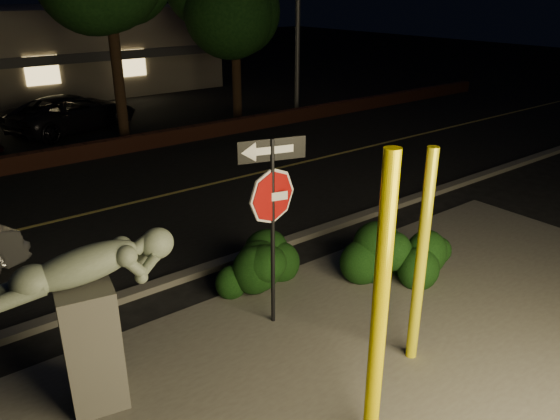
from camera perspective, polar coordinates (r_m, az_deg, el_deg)
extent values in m
plane|color=black|center=(16.40, -20.09, 3.53)|extent=(90.00, 90.00, 0.00)
cube|color=#4C4944|center=(7.74, 8.60, -17.13)|extent=(14.00, 6.00, 0.02)
cube|color=black|center=(13.70, -16.04, 0.48)|extent=(80.00, 8.00, 0.01)
cube|color=#AC9644|center=(13.70, -16.05, 0.53)|extent=(80.00, 0.12, 0.00)
cube|color=#4C4944|center=(10.28, -7.19, -5.94)|extent=(80.00, 0.25, 0.12)
cube|color=#421E15|center=(17.52, -21.58, 5.34)|extent=(40.00, 0.35, 0.50)
cube|color=black|center=(22.97, -25.80, 7.79)|extent=(40.00, 12.00, 0.01)
cube|color=#FFD87F|center=(25.98, -23.60, 13.21)|extent=(1.40, 0.08, 1.20)
cube|color=#FFD87F|center=(27.26, -15.30, 14.59)|extent=(1.40, 0.08, 1.20)
cylinder|color=black|center=(19.33, -16.51, 12.79)|extent=(0.36, 0.36, 4.00)
cylinder|color=black|center=(22.07, -4.59, 14.55)|extent=(0.36, 0.36, 3.90)
cylinder|color=#EBD200|center=(5.88, 10.37, -10.31)|extent=(0.18, 0.18, 3.52)
cylinder|color=yellow|center=(7.48, 14.52, -5.07)|extent=(0.15, 0.15, 3.09)
cylinder|color=black|center=(8.05, -0.77, -2.78)|extent=(0.06, 0.06, 2.96)
cube|color=white|center=(7.81, -0.79, 1.44)|extent=(0.43, 0.16, 0.13)
cube|color=black|center=(7.59, -0.82, 6.29)|extent=(0.97, 0.31, 0.32)
cube|color=white|center=(7.59, -0.82, 6.29)|extent=(0.61, 0.20, 0.13)
cube|color=#4C4944|center=(7.21, -19.04, -13.37)|extent=(0.76, 0.76, 1.67)
sphere|color=slate|center=(6.73, -12.71, -3.42)|extent=(0.39, 0.39, 0.39)
ellipsoid|color=black|center=(9.54, -2.17, -5.21)|extent=(2.07, 1.47, 0.98)
ellipsoid|color=black|center=(9.81, 9.81, -4.08)|extent=(1.89, 1.16, 1.18)
ellipsoid|color=black|center=(10.24, 15.02, -4.27)|extent=(1.32, 0.85, 0.89)
imported|color=black|center=(21.47, -20.85, 9.49)|extent=(5.24, 3.63, 1.33)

